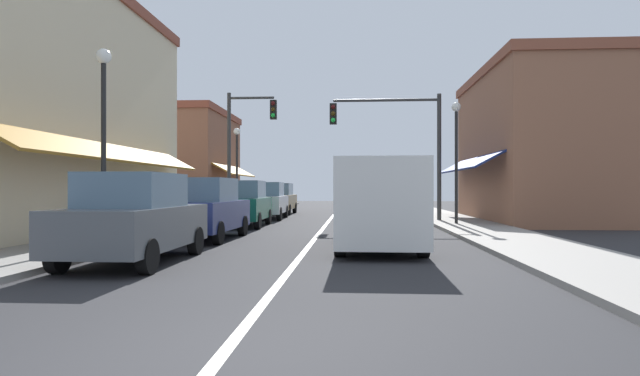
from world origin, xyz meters
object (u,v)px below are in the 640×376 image
parked_car_second_left (204,209)px  parked_car_far_left (266,201)px  street_lamp_right_mid (456,143)px  traffic_signal_left_corner (244,137)px  van_in_lane (379,202)px  street_lamp_left_far (237,157)px  parked_car_third_left (243,204)px  parked_car_nearest_left (135,219)px  parked_car_distant_left (278,199)px  traffic_signal_mast_arm (400,135)px  street_lamp_left_near (104,114)px

parked_car_second_left → parked_car_far_left: same height
parked_car_second_left → street_lamp_right_mid: size_ratio=0.86×
traffic_signal_left_corner → street_lamp_right_mid: bearing=-23.2°
van_in_lane → street_lamp_left_far: 16.41m
parked_car_far_left → street_lamp_left_far: (-2.02, 2.63, 2.29)m
street_lamp_right_mid → parked_car_third_left: bearing=-175.4°
parked_car_third_left → traffic_signal_left_corner: traffic_signal_left_corner is taller
parked_car_second_left → parked_car_third_left: (0.00, 5.19, 0.00)m
traffic_signal_left_corner → parked_car_nearest_left: bearing=-86.3°
parked_car_distant_left → parked_car_far_left: bearing=-88.0°
parked_car_third_left → street_lamp_right_mid: street_lamp_right_mid is taller
parked_car_third_left → traffic_signal_mast_arm: size_ratio=0.75×
parked_car_nearest_left → parked_car_third_left: same height
parked_car_nearest_left → traffic_signal_mast_arm: size_ratio=0.74×
van_in_lane → traffic_signal_mast_arm: traffic_signal_mast_arm is taller
parked_car_distant_left → traffic_signal_left_corner: traffic_signal_left_corner is taller
parked_car_second_left → parked_car_distant_left: size_ratio=1.01×
traffic_signal_mast_arm → street_lamp_left_near: 13.29m
parked_car_distant_left → street_lamp_right_mid: 12.66m
traffic_signal_mast_arm → van_in_lane: bearing=-97.9°
street_lamp_right_mid → street_lamp_left_far: size_ratio=1.02×
parked_car_nearest_left → street_lamp_right_mid: 13.64m
traffic_signal_mast_arm → traffic_signal_left_corner: size_ratio=0.92×
parked_car_third_left → traffic_signal_left_corner: bearing=100.3°
parked_car_far_left → parked_car_distant_left: 4.86m
parked_car_far_left → street_lamp_left_near: (-1.79, -12.76, 2.38)m
street_lamp_right_mid → street_lamp_left_far: bearing=145.5°
parked_car_third_left → street_lamp_left_far: 8.25m
traffic_signal_left_corner → street_lamp_left_far: bearing=108.4°
parked_car_distant_left → parked_car_third_left: bearing=-89.2°
parked_car_second_left → street_lamp_left_near: size_ratio=0.86×
parked_car_nearest_left → street_lamp_left_far: street_lamp_left_far is taller
parked_car_third_left → street_lamp_left_far: (-1.97, 7.67, 2.29)m
parked_car_nearest_left → street_lamp_left_near: size_ratio=0.85×
parked_car_nearest_left → van_in_lane: bearing=30.2°
street_lamp_right_mid → parked_car_far_left: bearing=151.8°
parked_car_far_left → traffic_signal_left_corner: (-1.00, -0.45, 3.01)m
van_in_lane → parked_car_third_left: bearing=125.3°
parked_car_third_left → traffic_signal_left_corner: 5.58m
parked_car_far_left → traffic_signal_left_corner: bearing=-157.2°
parked_car_third_left → traffic_signal_left_corner: (-0.95, 4.60, 3.01)m
parked_car_second_left → street_lamp_left_far: size_ratio=0.88×
parked_car_far_left → traffic_signal_mast_arm: traffic_signal_mast_arm is taller
parked_car_nearest_left → street_lamp_left_far: bearing=96.4°
parked_car_nearest_left → parked_car_far_left: bearing=89.8°
parked_car_distant_left → parked_car_second_left: bearing=-89.3°
parked_car_second_left → van_in_lane: van_in_lane is taller
van_in_lane → street_lamp_left_far: size_ratio=1.11×
parked_car_third_left → parked_car_distant_left: size_ratio=1.01×
parked_car_far_left → traffic_signal_mast_arm: 7.20m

